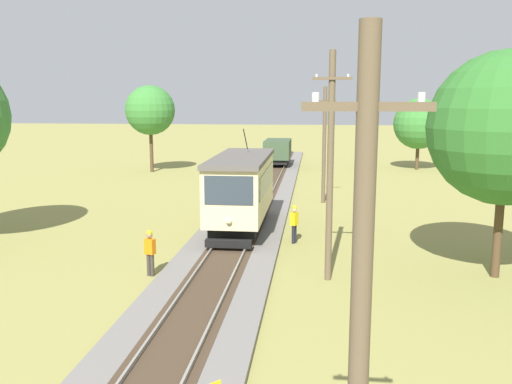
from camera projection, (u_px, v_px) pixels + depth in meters
red_tram at (242, 188)px, 27.06m from camera, size 2.60×8.54×4.79m
freight_car at (278, 151)px, 52.53m from camera, size 2.40×5.20×2.31m
utility_pole_foreground at (359, 348)px, 6.22m from camera, size 1.40×0.25×7.45m
utility_pole_near_tram at (330, 165)px, 19.62m from camera, size 1.40×0.57×8.32m
utility_pole_mid at (324, 144)px, 34.27m from camera, size 1.40×0.26×7.33m
track_worker at (150, 251)px, 20.42m from camera, size 0.44×0.36×1.78m
second_worker at (294, 222)px, 25.04m from camera, size 0.39×0.45×1.78m
tree_left_near at (506, 128)px, 19.54m from camera, size 5.58×5.58×8.37m
tree_left_far at (150, 110)px, 48.48m from camera, size 4.41×4.41×7.75m
tree_right_far at (419, 124)px, 50.24m from camera, size 4.67×4.67×6.61m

